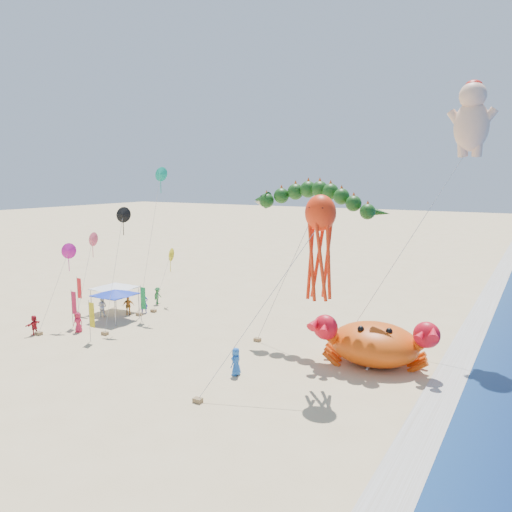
{
  "coord_description": "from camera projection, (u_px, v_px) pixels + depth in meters",
  "views": [
    {
      "loc": [
        16.39,
        -29.54,
        12.3
      ],
      "look_at": [
        -2.0,
        2.0,
        6.5
      ],
      "focal_mm": 35.0,
      "sensor_mm": 36.0,
      "label": 1
    }
  ],
  "objects": [
    {
      "name": "dragon_kite",
      "position": [
        314.0,
        202.0,
        35.63
      ],
      "size": [
        10.45,
        3.23,
        11.65
      ],
      "color": "#133E11",
      "rests_on": "ground"
    },
    {
      "name": "foam_strip",
      "position": [
        444.0,
        388.0,
        29.31
      ],
      "size": [
        320.0,
        320.0,
        0.0
      ],
      "primitive_type": "plane",
      "color": "silver",
      "rests_on": "ground"
    },
    {
      "name": "ground",
      "position": [
        266.0,
        353.0,
        35.28
      ],
      "size": [
        320.0,
        320.0,
        0.0
      ],
      "primitive_type": "plane",
      "color": "#D1B784",
      "rests_on": "ground"
    },
    {
      "name": "beachgoers",
      "position": [
        137.0,
        317.0,
        41.27
      ],
      "size": [
        25.57,
        13.53,
        1.86
      ],
      "color": "orange",
      "rests_on": "ground"
    },
    {
      "name": "canopy_blue",
      "position": [
        115.0,
        292.0,
        43.03
      ],
      "size": [
        3.33,
        3.33,
        2.71
      ],
      "color": "gray",
      "rests_on": "ground"
    },
    {
      "name": "small_kites",
      "position": [
        123.0,
        236.0,
        43.78
      ],
      "size": [
        7.46,
        13.22,
        13.23
      ],
      "color": "#E34B62",
      "rests_on": "ground"
    },
    {
      "name": "crab_inflatable",
      "position": [
        374.0,
        342.0,
        32.8
      ],
      "size": [
        7.92,
        6.21,
        3.47
      ],
      "color": "#E34C0B",
      "rests_on": "ground"
    },
    {
      "name": "cherub_kite",
      "position": [
        472.0,
        117.0,
        34.83
      ],
      "size": [
        8.76,
        5.32,
        18.93
      ],
      "color": "#FFC39B",
      "rests_on": "ground"
    },
    {
      "name": "feather_flags",
      "position": [
        97.0,
        301.0,
        41.68
      ],
      "size": [
        8.66,
        5.89,
        3.2
      ],
      "color": "gray",
      "rests_on": "ground"
    },
    {
      "name": "canopy_white",
      "position": [
        115.0,
        286.0,
        45.61
      ],
      "size": [
        3.56,
        3.56,
        2.71
      ],
      "color": "gray",
      "rests_on": "ground"
    },
    {
      "name": "octopus_kite",
      "position": [
        319.0,
        240.0,
        29.12
      ],
      "size": [
        5.65,
        7.13,
        11.3
      ],
      "color": "#FF310D",
      "rests_on": "ground"
    }
  ]
}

